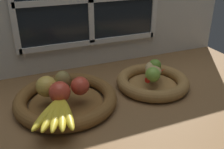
# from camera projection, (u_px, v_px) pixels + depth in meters

# --- Properties ---
(ground_plane) EXTENTS (1.40, 0.90, 0.03)m
(ground_plane) POSITION_uv_depth(u_px,v_px,m) (115.00, 96.00, 1.01)
(ground_plane) COLOR brown
(back_wall) EXTENTS (1.40, 0.05, 0.55)m
(back_wall) POSITION_uv_depth(u_px,v_px,m) (89.00, 6.00, 1.13)
(back_wall) COLOR silver
(back_wall) RESTS_ON ground_plane
(fruit_bowl_left) EXTENTS (0.37, 0.37, 0.05)m
(fruit_bowl_left) POSITION_uv_depth(u_px,v_px,m) (66.00, 99.00, 0.91)
(fruit_bowl_left) COLOR brown
(fruit_bowl_left) RESTS_ON ground_plane
(fruit_bowl_right) EXTENTS (0.29, 0.29, 0.05)m
(fruit_bowl_right) POSITION_uv_depth(u_px,v_px,m) (152.00, 82.00, 1.03)
(fruit_bowl_right) COLOR olive
(fruit_bowl_right) RESTS_ON ground_plane
(apple_golden_left) EXTENTS (0.07, 0.07, 0.07)m
(apple_golden_left) POSITION_uv_depth(u_px,v_px,m) (47.00, 86.00, 0.87)
(apple_golden_left) COLOR gold
(apple_golden_left) RESTS_ON fruit_bowl_left
(apple_red_right) EXTENTS (0.07, 0.07, 0.07)m
(apple_red_right) POSITION_uv_depth(u_px,v_px,m) (80.00, 86.00, 0.88)
(apple_red_right) COLOR #CC422D
(apple_red_right) RESTS_ON fruit_bowl_left
(apple_red_front) EXTENTS (0.07, 0.07, 0.07)m
(apple_red_front) POSITION_uv_depth(u_px,v_px,m) (60.00, 92.00, 0.84)
(apple_red_front) COLOR #CC422D
(apple_red_front) RESTS_ON fruit_bowl_left
(pear_brown) EXTENTS (0.08, 0.08, 0.08)m
(pear_brown) POSITION_uv_depth(u_px,v_px,m) (63.00, 81.00, 0.90)
(pear_brown) COLOR olive
(pear_brown) RESTS_ON fruit_bowl_left
(banana_bunch_front) EXTENTS (0.14, 0.20, 0.03)m
(banana_bunch_front) POSITION_uv_depth(u_px,v_px,m) (57.00, 113.00, 0.77)
(banana_bunch_front) COLOR gold
(banana_bunch_front) RESTS_ON fruit_bowl_left
(potato_large) EXTENTS (0.08, 0.08, 0.04)m
(potato_large) POSITION_uv_depth(u_px,v_px,m) (153.00, 71.00, 1.01)
(potato_large) COLOR tan
(potato_large) RESTS_ON fruit_bowl_right
(potato_back) EXTENTS (0.09, 0.08, 0.04)m
(potato_back) POSITION_uv_depth(u_px,v_px,m) (152.00, 66.00, 1.06)
(potato_back) COLOR tan
(potato_back) RESTS_ON fruit_bowl_right
(lime_near) EXTENTS (0.06, 0.06, 0.06)m
(lime_near) POSITION_uv_depth(u_px,v_px,m) (153.00, 75.00, 0.97)
(lime_near) COLOR #7AAD3D
(lime_near) RESTS_ON fruit_bowl_right
(lime_far) EXTENTS (0.05, 0.05, 0.05)m
(lime_far) POSITION_uv_depth(u_px,v_px,m) (155.00, 65.00, 1.05)
(lime_far) COLOR olive
(lime_far) RESTS_ON fruit_bowl_right
(chili_pepper) EXTENTS (0.13, 0.09, 0.02)m
(chili_pepper) POSITION_uv_depth(u_px,v_px,m) (157.00, 74.00, 1.01)
(chili_pepper) COLOR red
(chili_pepper) RESTS_ON fruit_bowl_right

